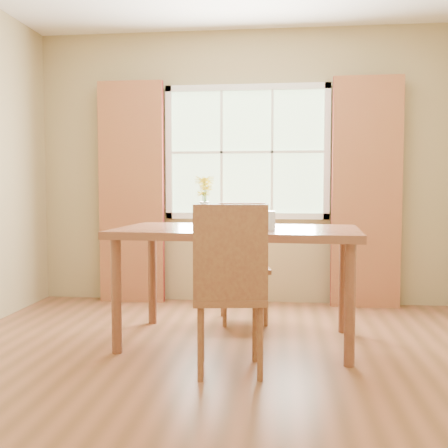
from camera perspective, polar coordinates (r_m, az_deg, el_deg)
room at (r=3.36m, az=0.37°, el=7.37°), size 4.24×3.84×2.74m
window at (r=5.23m, az=2.50°, el=7.81°), size 1.62×0.06×1.32m
curtain_left at (r=5.33m, az=-10.03°, el=3.38°), size 0.65×0.08×2.20m
curtain_right at (r=5.18m, az=15.24°, el=3.28°), size 0.65×0.08×2.20m
dining_table at (r=3.86m, az=1.50°, el=-1.74°), size 1.81×1.10×0.85m
chair_near at (r=3.19m, az=0.64°, el=-6.38°), size 0.49×0.49×1.06m
chair_far at (r=4.59m, az=2.05°, el=-3.44°), size 0.49×0.49×1.02m
placemat at (r=3.75m, az=0.42°, el=-0.51°), size 0.45×0.33×0.01m
plate at (r=3.76m, az=-0.40°, el=-0.36°), size 0.33×0.33×0.01m
croissant_sandwich at (r=3.77m, az=0.04°, el=0.63°), size 0.17×0.13×0.12m
water_glass at (r=3.70m, az=4.92°, el=0.34°), size 0.09×0.09×0.13m
flower_vase at (r=4.07m, az=-2.13°, el=3.21°), size 0.16×0.16×0.39m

